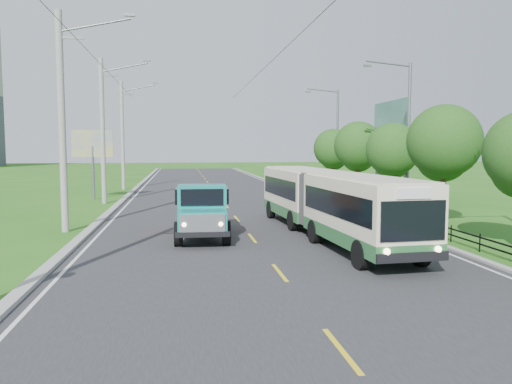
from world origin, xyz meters
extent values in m
plane|color=#255F16|center=(0.00, 0.00, 0.00)|extent=(240.00, 240.00, 0.00)
cube|color=#28282B|center=(0.00, 20.00, 0.01)|extent=(14.00, 120.00, 0.02)
cube|color=#9E9E99|center=(-7.20, 20.00, 0.07)|extent=(0.40, 120.00, 0.15)
cube|color=#9E9E99|center=(7.15, 20.00, 0.05)|extent=(0.30, 120.00, 0.10)
cube|color=silver|center=(-6.65, 20.00, 0.02)|extent=(0.12, 120.00, 0.00)
cube|color=silver|center=(6.65, 20.00, 0.02)|extent=(0.12, 120.00, 0.00)
cube|color=yellow|center=(0.00, 0.00, 0.02)|extent=(0.12, 2.20, 0.00)
cube|color=black|center=(8.00, 14.00, 0.30)|extent=(0.04, 40.00, 0.60)
cylinder|color=gray|center=(-8.30, 9.00, 5.00)|extent=(0.32, 0.32, 10.00)
cube|color=slate|center=(-7.80, 9.00, 8.80)|extent=(1.20, 0.10, 0.10)
cube|color=slate|center=(-5.20, 9.00, 9.90)|extent=(0.50, 0.18, 0.12)
cylinder|color=gray|center=(-8.30, 21.00, 5.00)|extent=(0.32, 0.32, 10.00)
cube|color=slate|center=(-7.80, 21.00, 8.80)|extent=(1.20, 0.10, 0.10)
cube|color=slate|center=(-5.20, 21.00, 9.90)|extent=(0.50, 0.18, 0.12)
cylinder|color=gray|center=(-8.30, 33.00, 5.00)|extent=(0.32, 0.32, 10.00)
cube|color=slate|center=(-7.80, 33.00, 8.80)|extent=(1.20, 0.10, 0.10)
cube|color=slate|center=(-5.20, 33.00, 9.90)|extent=(0.50, 0.18, 0.12)
cylinder|color=#382314|center=(9.80, 8.00, 1.68)|extent=(0.28, 0.28, 3.36)
sphere|color=#244F16|center=(9.80, 8.00, 4.20)|extent=(3.60, 3.60, 3.60)
sphere|color=#244F16|center=(10.00, 8.50, 3.48)|extent=(2.64, 2.64, 2.64)
cylinder|color=#382314|center=(9.80, 14.00, 1.51)|extent=(0.28, 0.28, 3.02)
sphere|color=#244F16|center=(9.80, 14.00, 3.78)|extent=(3.24, 3.24, 3.24)
sphere|color=#244F16|center=(10.00, 14.50, 3.13)|extent=(2.38, 2.38, 2.38)
cylinder|color=#382314|center=(9.80, 20.00, 1.62)|extent=(0.28, 0.28, 3.25)
sphere|color=#244F16|center=(9.80, 20.00, 4.06)|extent=(3.48, 3.48, 3.48)
sphere|color=#244F16|center=(10.00, 20.50, 3.36)|extent=(2.55, 2.55, 2.55)
cylinder|color=#382314|center=(9.80, 26.00, 1.54)|extent=(0.28, 0.28, 3.08)
sphere|color=#244F16|center=(9.80, 26.00, 3.85)|extent=(3.30, 3.30, 3.30)
sphere|color=#244F16|center=(10.00, 26.50, 3.19)|extent=(2.42, 2.42, 2.42)
cylinder|color=slate|center=(10.80, 14.00, 4.50)|extent=(0.20, 0.20, 9.00)
cylinder|color=slate|center=(9.40, 14.00, 8.90)|extent=(2.80, 0.10, 0.34)
cube|color=slate|center=(8.10, 14.00, 8.75)|extent=(0.45, 0.16, 0.12)
cylinder|color=slate|center=(10.80, 28.00, 4.50)|extent=(0.20, 0.20, 9.00)
cylinder|color=slate|center=(9.40, 28.00, 8.90)|extent=(2.80, 0.10, 0.34)
cube|color=slate|center=(8.10, 28.00, 8.75)|extent=(0.45, 0.16, 0.12)
cylinder|color=silver|center=(8.60, 6.00, 0.20)|extent=(0.64, 0.64, 0.40)
sphere|color=#244F16|center=(8.60, 6.00, 0.45)|extent=(0.44, 0.44, 0.44)
cylinder|color=silver|center=(8.60, 14.00, 0.20)|extent=(0.64, 0.64, 0.40)
sphere|color=#244F16|center=(8.60, 14.00, 0.45)|extent=(0.44, 0.44, 0.44)
cylinder|color=silver|center=(8.60, 22.00, 0.20)|extent=(0.64, 0.64, 0.40)
sphere|color=#244F16|center=(8.60, 22.00, 0.45)|extent=(0.44, 0.44, 0.44)
cylinder|color=slate|center=(-9.50, 24.00, 2.00)|extent=(0.20, 0.20, 4.00)
cube|color=yellow|center=(-9.50, 24.00, 4.20)|extent=(3.00, 0.15, 2.00)
cylinder|color=slate|center=(12.30, 17.50, 2.50)|extent=(0.24, 0.24, 5.00)
cylinder|color=slate|center=(12.30, 22.50, 2.50)|extent=(0.24, 0.24, 5.00)
cube|color=#144C47|center=(12.30, 20.00, 5.80)|extent=(0.20, 6.00, 3.00)
cube|color=#276231|center=(3.54, 2.27, 0.73)|extent=(2.74, 7.06, 0.51)
cube|color=beige|center=(3.54, 2.27, 1.88)|extent=(2.74, 7.06, 1.78)
cube|color=black|center=(3.54, 2.27, 1.89)|extent=(2.74, 6.51, 0.88)
cube|color=#276231|center=(3.06, 9.88, 0.73)|extent=(2.71, 6.60, 0.51)
cube|color=beige|center=(3.06, 9.88, 1.88)|extent=(2.71, 6.60, 1.78)
cube|color=black|center=(3.06, 9.88, 1.89)|extent=(2.71, 6.05, 0.88)
cube|color=#4C4C4C|center=(3.29, 6.19, 1.63)|extent=(2.23, 1.06, 2.20)
cube|color=black|center=(3.76, -1.21, 1.73)|extent=(2.08, 0.19, 1.20)
cylinder|color=black|center=(2.63, 0.04, 0.48)|extent=(0.36, 0.98, 0.96)
cylinder|color=black|center=(4.72, 0.17, 0.48)|extent=(0.36, 0.98, 0.96)
cylinder|color=black|center=(2.35, 4.56, 0.48)|extent=(0.36, 0.98, 0.96)
cylinder|color=black|center=(4.43, 4.69, 0.48)|extent=(0.36, 0.98, 0.96)
cylinder|color=black|center=(2.15, 7.70, 0.48)|extent=(0.36, 0.98, 0.96)
cylinder|color=black|center=(4.24, 7.83, 0.48)|extent=(0.36, 0.98, 0.96)
cylinder|color=black|center=(1.89, 11.94, 0.48)|extent=(0.36, 0.98, 0.96)
cylinder|color=black|center=(3.97, 12.07, 0.48)|extent=(0.36, 0.98, 0.96)
cube|color=teal|center=(-2.18, 4.54, 0.99)|extent=(1.93, 1.32, 0.90)
cube|color=teal|center=(-2.13, 5.89, 1.44)|extent=(2.03, 1.51, 1.80)
cube|color=black|center=(-2.13, 5.89, 1.89)|extent=(2.22, 1.25, 0.63)
cube|color=black|center=(-2.10, 6.61, 0.58)|extent=(1.09, 5.42, 0.22)
cube|color=#D24A13|center=(-2.05, 8.13, 1.48)|extent=(2.16, 2.77, 1.17)
cylinder|color=black|center=(-3.11, 4.75, 0.49)|extent=(0.35, 1.00, 0.99)
cylinder|color=black|center=(-1.23, 4.69, 0.49)|extent=(0.35, 1.00, 0.99)
cylinder|color=black|center=(-2.99, 8.35, 0.49)|extent=(0.35, 1.00, 0.99)
cylinder|color=black|center=(-1.10, 8.28, 0.49)|extent=(0.35, 1.00, 0.99)
camera|label=1|loc=(-2.99, -14.87, 3.86)|focal=35.00mm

